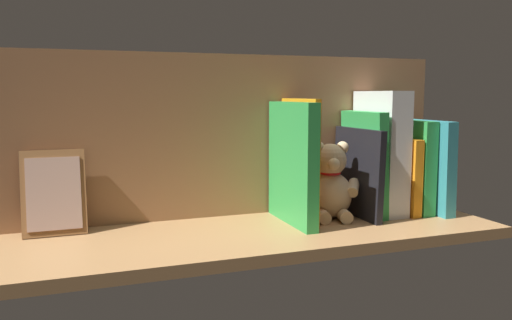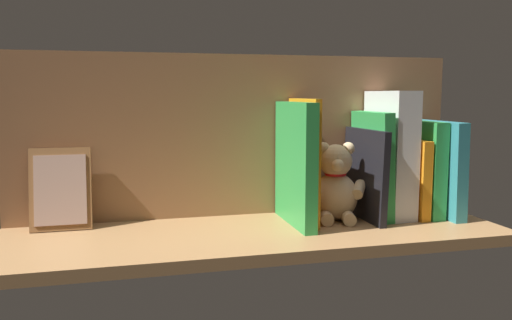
% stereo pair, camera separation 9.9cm
% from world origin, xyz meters
% --- Properties ---
extents(ground_plane, '(0.97, 0.32, 0.02)m').
position_xyz_m(ground_plane, '(0.00, 0.00, -0.01)').
color(ground_plane, '#A87A4C').
extents(shelf_back_panel, '(0.97, 0.02, 0.35)m').
position_xyz_m(shelf_back_panel, '(0.00, -0.14, 0.17)').
color(shelf_back_panel, '#9C6945').
rests_on(shelf_back_panel, ground_plane).
extents(book_0, '(0.03, 0.19, 0.20)m').
position_xyz_m(book_0, '(-0.41, -0.03, 0.10)').
color(book_0, teal).
rests_on(book_0, ground_plane).
extents(book_1, '(0.03, 0.16, 0.20)m').
position_xyz_m(book_1, '(-0.38, -0.04, 0.10)').
color(book_1, green).
rests_on(book_1, ground_plane).
extents(book_2, '(0.02, 0.16, 0.17)m').
position_xyz_m(book_2, '(-0.35, -0.04, 0.08)').
color(book_2, orange).
rests_on(book_2, ground_plane).
extents(dictionary_thick_white, '(0.05, 0.15, 0.27)m').
position_xyz_m(dictionary_thick_white, '(-0.31, -0.05, 0.13)').
color(dictionary_thick_white, white).
rests_on(dictionary_thick_white, ground_plane).
extents(book_3, '(0.03, 0.16, 0.23)m').
position_xyz_m(book_3, '(-0.27, -0.05, 0.11)').
color(book_3, green).
rests_on(book_3, ground_plane).
extents(book_4, '(0.02, 0.18, 0.19)m').
position_xyz_m(book_4, '(-0.24, -0.03, 0.09)').
color(book_4, black).
rests_on(book_4, ground_plane).
extents(teddy_bear, '(0.13, 0.12, 0.16)m').
position_xyz_m(teddy_bear, '(-0.18, -0.03, 0.07)').
color(teddy_bear, '#D1B284').
rests_on(teddy_bear, ground_plane).
extents(book_5, '(0.01, 0.16, 0.25)m').
position_xyz_m(book_5, '(-0.11, -0.04, 0.13)').
color(book_5, orange).
rests_on(book_5, ground_plane).
extents(book_6, '(0.03, 0.19, 0.25)m').
position_xyz_m(book_6, '(-0.09, -0.03, 0.12)').
color(book_6, green).
rests_on(book_6, ground_plane).
extents(picture_frame_leaning, '(0.11, 0.05, 0.16)m').
position_xyz_m(picture_frame_leaning, '(0.37, -0.10, 0.08)').
color(picture_frame_leaning, brown).
rests_on(picture_frame_leaning, ground_plane).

